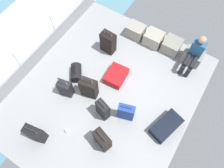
# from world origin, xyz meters

# --- Properties ---
(ground_plane) EXTENTS (4.40, 5.20, 0.06)m
(ground_plane) POSITION_xyz_m (0.00, 0.00, -0.03)
(ground_plane) COLOR #939699
(gunwale_port) EXTENTS (0.06, 5.20, 0.45)m
(gunwale_port) POSITION_xyz_m (-2.17, 0.00, 0.23)
(gunwale_port) COLOR #939699
(gunwale_port) RESTS_ON ground_plane
(railing_port) EXTENTS (0.04, 4.20, 1.02)m
(railing_port) POSITION_xyz_m (-2.17, 0.00, 0.78)
(railing_port) COLOR silver
(railing_port) RESTS_ON ground_plane
(sea_wake) EXTENTS (12.00, 12.00, 0.01)m
(sea_wake) POSITION_xyz_m (-3.60, 0.00, -0.34)
(sea_wake) COLOR #598C9E
(sea_wake) RESTS_ON ground_plane
(cargo_crate_0) EXTENTS (0.54, 0.41, 0.38)m
(cargo_crate_0) POSITION_xyz_m (-0.30, 2.10, 0.19)
(cargo_crate_0) COLOR gray
(cargo_crate_0) RESTS_ON ground_plane
(cargo_crate_1) EXTENTS (0.54, 0.45, 0.40)m
(cargo_crate_1) POSITION_xyz_m (0.29, 2.12, 0.20)
(cargo_crate_1) COLOR #9E9989
(cargo_crate_1) RESTS_ON ground_plane
(cargo_crate_2) EXTENTS (0.52, 0.49, 0.36)m
(cargo_crate_2) POSITION_xyz_m (0.84, 2.19, 0.18)
(cargo_crate_2) COLOR gray
(cargo_crate_2) RESTS_ON ground_plane
(cargo_crate_3) EXTENTS (0.56, 0.40, 0.37)m
(cargo_crate_3) POSITION_xyz_m (1.50, 2.14, 0.19)
(cargo_crate_3) COLOR gray
(cargo_crate_3) RESTS_ON ground_plane
(passenger_seated) EXTENTS (0.34, 0.66, 1.07)m
(passenger_seated) POSITION_xyz_m (1.50, 1.96, 0.56)
(passenger_seated) COLOR #26598C
(passenger_seated) RESTS_ON ground_plane
(suitcase_0) EXTENTS (0.46, 0.31, 0.86)m
(suitcase_0) POSITION_xyz_m (-0.34, -0.25, 0.33)
(suitcase_0) COLOR black
(suitcase_0) RESTS_ON ground_plane
(suitcase_1) EXTENTS (0.42, 0.28, 0.78)m
(suitcase_1) POSITION_xyz_m (-0.69, 1.20, 0.34)
(suitcase_1) COLOR black
(suitcase_1) RESTS_ON ground_plane
(suitcase_2) EXTENTS (0.48, 0.29, 0.62)m
(suitcase_2) POSITION_xyz_m (-0.74, -1.83, 0.26)
(suitcase_2) COLOR black
(suitcase_2) RESTS_ON ground_plane
(suitcase_3) EXTENTS (0.63, 0.88, 0.23)m
(suitcase_3) POSITION_xyz_m (1.74, -0.01, 0.12)
(suitcase_3) COLOR black
(suitcase_3) RESTS_ON ground_plane
(suitcase_4) EXTENTS (0.38, 0.28, 0.74)m
(suitcase_4) POSITION_xyz_m (0.27, -0.53, 0.31)
(suitcase_4) COLOR black
(suitcase_4) RESTS_ON ground_plane
(suitcase_5) EXTENTS (0.47, 0.34, 0.74)m
(suitcase_5) POSITION_xyz_m (0.65, -1.14, 0.31)
(suitcase_5) COLOR black
(suitcase_5) RESTS_ON ground_plane
(suitcase_6) EXTENTS (0.53, 0.64, 0.24)m
(suitcase_6) POSITION_xyz_m (-0.01, 0.52, 0.12)
(suitcase_6) COLOR red
(suitcase_6) RESTS_ON ground_plane
(suitcase_7) EXTENTS (0.44, 0.29, 0.67)m
(suitcase_7) POSITION_xyz_m (0.77, -0.28, 0.29)
(suitcase_7) COLOR navy
(suitcase_7) RESTS_ON ground_plane
(suitcase_8) EXTENTS (0.37, 0.27, 0.77)m
(suitcase_8) POSITION_xyz_m (-0.86, -0.55, 0.27)
(suitcase_8) COLOR black
(suitcase_8) RESTS_ON ground_plane
(duffel_bag) EXTENTS (0.52, 0.56, 0.42)m
(duffel_bag) POSITION_xyz_m (-0.96, 0.01, 0.15)
(duffel_bag) COLOR black
(duffel_bag) RESTS_ON ground_plane
(paper_cup) EXTENTS (0.08, 0.08, 0.10)m
(paper_cup) POSITION_xyz_m (-0.23, -1.37, 0.05)
(paper_cup) COLOR white
(paper_cup) RESTS_ON ground_plane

